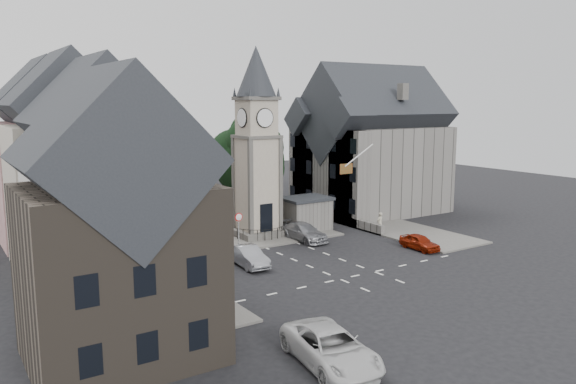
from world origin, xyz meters
TOP-DOWN VIEW (x-y plane):
  - ground at (0.00, 0.00)m, footprint 120.00×120.00m
  - pavement_west at (-12.50, 6.00)m, footprint 6.00×30.00m
  - pavement_east at (12.00, 8.00)m, footprint 6.00×26.00m
  - central_island at (1.50, 8.00)m, footprint 10.00×8.00m
  - road_markings at (0.00, -5.50)m, footprint 20.00×8.00m
  - clock_tower at (0.00, 7.99)m, footprint 4.86×4.86m
  - stone_shelter at (4.80, 7.50)m, footprint 4.30×3.30m
  - town_tree at (2.00, 13.00)m, footprint 7.20×7.20m
  - warning_sign_post at (-3.20, 5.43)m, footprint 0.70×0.19m
  - terrace_pink at (-15.50, 16.00)m, footprint 8.10×7.60m
  - terrace_cream at (-15.50, 8.00)m, footprint 8.10×7.60m
  - terrace_tudor at (-15.50, 0.00)m, footprint 8.10×7.60m
  - building_sw_stone at (-17.00, -9.00)m, footprint 8.60×7.60m
  - backdrop_west at (-12.00, 28.00)m, footprint 20.00×10.00m
  - east_building at (15.59, 11.00)m, footprint 14.40×11.40m
  - east_boundary_wall at (9.20, 10.00)m, footprint 0.40×16.00m
  - flagpole at (8.00, 4.00)m, footprint 3.68×0.10m
  - car_west_blue at (-9.64, 0.95)m, footprint 4.27×3.24m
  - car_west_silver at (-8.85, 2.80)m, footprint 4.93×2.84m
  - car_west_grey at (-11.50, 8.00)m, footprint 5.78×3.07m
  - car_island_silver at (-5.11, 0.50)m, footprint 1.75×4.45m
  - car_island_east at (2.50, 4.50)m, footprint 2.24×5.09m
  - car_east_red at (8.50, -3.00)m, footprint 1.53×3.62m
  - van_sw_white at (-9.50, -14.91)m, footprint 3.55×6.24m
  - pedestrian at (9.69, 2.94)m, footprint 0.76×0.57m

SIDE VIEW (x-z plane):
  - ground at x=0.00m, z-range 0.00..0.00m
  - road_markings at x=0.00m, z-range 0.00..0.01m
  - pavement_west at x=-12.50m, z-range 0.00..0.14m
  - pavement_east at x=12.00m, z-range 0.00..0.14m
  - central_island at x=1.50m, z-range 0.00..0.16m
  - east_boundary_wall at x=9.20m, z-range 0.00..0.90m
  - car_east_red at x=8.50m, z-range 0.00..1.22m
  - car_west_blue at x=-9.64m, z-range 0.00..1.35m
  - car_island_silver at x=-5.11m, z-range 0.00..1.44m
  - car_island_east at x=2.50m, z-range 0.00..1.45m
  - car_west_silver at x=-8.85m, z-range 0.00..1.54m
  - car_west_grey at x=-11.50m, z-range 0.00..1.55m
  - van_sw_white at x=-9.50m, z-range 0.00..1.64m
  - pedestrian at x=9.69m, z-range 0.00..1.89m
  - stone_shelter at x=4.80m, z-range 0.01..3.09m
  - warning_sign_post at x=-3.20m, z-range 0.60..3.45m
  - backdrop_west at x=-12.00m, z-range 0.00..8.00m
  - building_sw_stone at x=-17.00m, z-range 0.15..10.55m
  - terrace_tudor at x=-15.50m, z-range 0.19..12.19m
  - east_building at x=15.59m, z-range -0.04..12.56m
  - terrace_pink at x=-15.50m, z-range 0.18..12.98m
  - terrace_cream at x=-15.50m, z-range 0.18..12.98m
  - town_tree at x=2.00m, z-range 1.57..12.37m
  - flagpole at x=8.00m, z-range 5.63..8.37m
  - clock_tower at x=0.00m, z-range 0.00..16.25m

